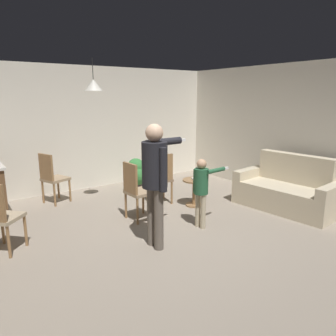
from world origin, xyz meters
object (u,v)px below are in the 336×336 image
(couch_floral, at_px, (287,191))
(person_adult, at_px, (156,173))
(side_table_by_couch, at_px, (194,189))
(spare_remote_on_table, at_px, (193,179))
(dining_chair_near_wall, at_px, (52,176))
(dining_chair_spare, at_px, (136,189))
(potted_plant_corner, at_px, (136,174))
(dining_chair_centre_back, at_px, (161,177))
(person_child, at_px, (202,185))

(couch_floral, height_order, person_adult, person_adult)
(side_table_by_couch, xyz_separation_m, spare_remote_on_table, (-0.05, -0.03, 0.21))
(side_table_by_couch, bearing_deg, dining_chair_near_wall, 142.50)
(person_adult, height_order, spare_remote_on_table, person_adult)
(dining_chair_spare, xyz_separation_m, potted_plant_corner, (0.77, 1.40, -0.13))
(dining_chair_spare, distance_m, potted_plant_corner, 1.60)
(couch_floral, bearing_deg, person_adult, 82.05)
(side_table_by_couch, xyz_separation_m, dining_chair_centre_back, (-0.45, 0.45, 0.22))
(person_adult, relative_size, dining_chair_centre_back, 1.72)
(person_child, xyz_separation_m, dining_chair_near_wall, (-1.62, 2.54, -0.15))
(person_adult, xyz_separation_m, dining_chair_centre_back, (1.06, 1.48, -0.52))
(couch_floral, distance_m, dining_chair_spare, 2.81)
(person_adult, bearing_deg, potted_plant_corner, 155.55)
(person_adult, distance_m, spare_remote_on_table, 1.85)
(dining_chair_spare, height_order, potted_plant_corner, dining_chair_spare)
(couch_floral, relative_size, potted_plant_corner, 2.50)
(couch_floral, distance_m, spare_remote_on_table, 1.75)
(side_table_by_couch, distance_m, dining_chair_spare, 1.27)
(side_table_by_couch, bearing_deg, person_child, -122.84)
(person_child, xyz_separation_m, dining_chair_centre_back, (0.11, 1.32, -0.15))
(side_table_by_couch, bearing_deg, potted_plant_corner, 109.08)
(person_adult, xyz_separation_m, dining_chair_near_wall, (-0.66, 2.70, -0.52))
(person_adult, bearing_deg, dining_chair_spare, 164.17)
(couch_floral, relative_size, spare_remote_on_table, 14.50)
(side_table_by_couch, relative_size, person_adult, 0.30)
(couch_floral, xyz_separation_m, side_table_by_couch, (-1.34, 1.10, -0.00))
(person_child, xyz_separation_m, potted_plant_corner, (0.08, 2.26, -0.28))
(potted_plant_corner, height_order, spare_remote_on_table, potted_plant_corner)
(spare_remote_on_table, bearing_deg, dining_chair_centre_back, 129.94)
(dining_chair_centre_back, relative_size, potted_plant_corner, 1.33)
(person_adult, bearing_deg, dining_chair_centre_back, 143.07)
(potted_plant_corner, bearing_deg, dining_chair_centre_back, -88.32)
(person_child, relative_size, dining_chair_near_wall, 1.12)
(couch_floral, xyz_separation_m, dining_chair_spare, (-2.58, 1.09, 0.21))
(dining_chair_spare, height_order, spare_remote_on_table, dining_chair_spare)
(dining_chair_near_wall, relative_size, spare_remote_on_table, 7.69)
(side_table_by_couch, bearing_deg, couch_floral, -39.37)
(person_child, bearing_deg, dining_chair_centre_back, 169.39)
(person_adult, distance_m, dining_chair_spare, 1.18)
(side_table_by_couch, relative_size, dining_chair_near_wall, 0.52)
(potted_plant_corner, bearing_deg, couch_floral, -53.86)
(dining_chair_centre_back, bearing_deg, side_table_by_couch, -37.06)
(dining_chair_near_wall, relative_size, dining_chair_centre_back, 1.00)
(couch_floral, xyz_separation_m, spare_remote_on_table, (-1.38, 1.06, 0.21))
(person_adult, relative_size, dining_chair_near_wall, 1.72)
(dining_chair_near_wall, height_order, dining_chair_spare, same)
(person_child, distance_m, spare_remote_on_table, 0.99)
(couch_floral, relative_size, dining_chair_centre_back, 1.89)
(side_table_by_couch, bearing_deg, person_adult, -145.83)
(person_child, height_order, potted_plant_corner, person_child)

